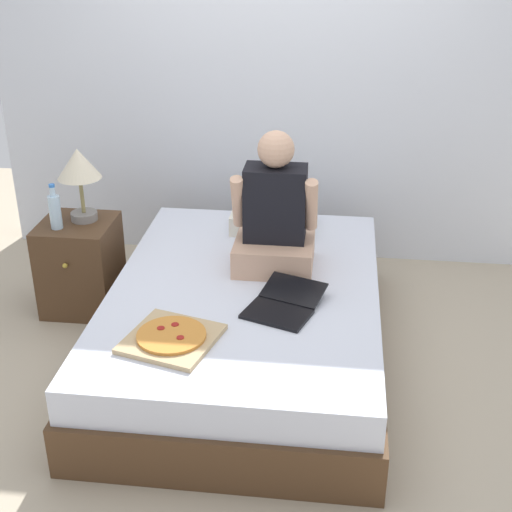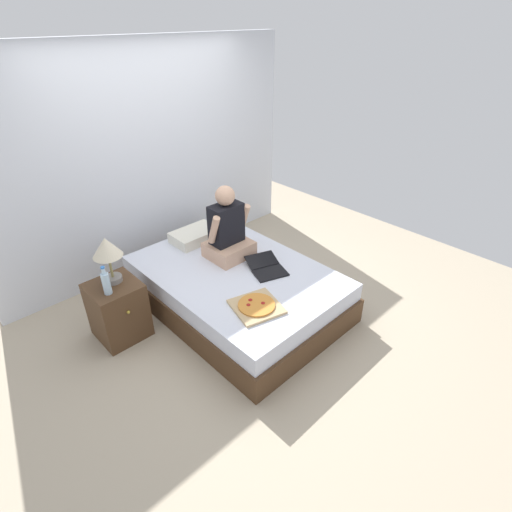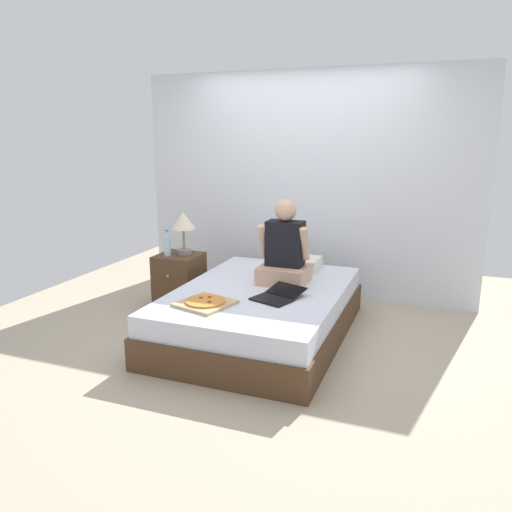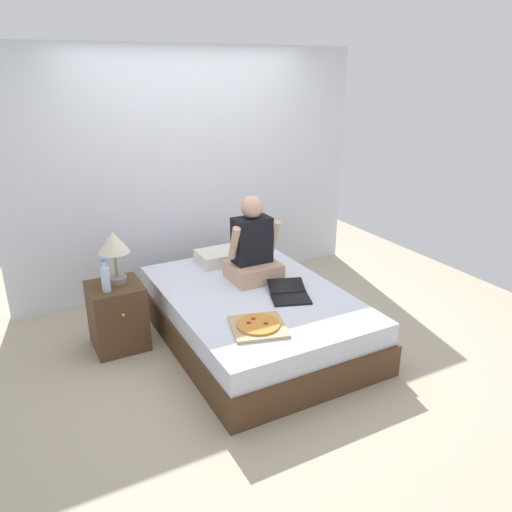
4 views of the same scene
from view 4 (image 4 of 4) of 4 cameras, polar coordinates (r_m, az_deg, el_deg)
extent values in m
plane|color=tan|center=(4.56, -0.24, -9.31)|extent=(5.83, 5.83, 0.00)
cube|color=silver|center=(5.35, -7.50, 9.45)|extent=(3.83, 0.12, 2.50)
cube|color=#4C331E|center=(4.50, -0.25, -7.82)|extent=(1.47, 2.13, 0.27)
cube|color=silver|center=(4.39, -0.25, -5.22)|extent=(1.43, 2.06, 0.18)
cube|color=#4C331E|center=(4.47, -15.53, -6.59)|extent=(0.44, 0.44, 0.58)
sphere|color=gold|center=(4.22, -14.94, -6.53)|extent=(0.03, 0.03, 0.03)
cylinder|color=gray|center=(4.39, -15.57, -2.58)|extent=(0.16, 0.16, 0.05)
cylinder|color=olive|center=(4.34, -15.74, -0.95)|extent=(0.02, 0.02, 0.22)
cone|color=beige|center=(4.28, -16.00, 1.54)|extent=(0.26, 0.26, 0.18)
cylinder|color=silver|center=(4.22, -16.81, -2.59)|extent=(0.07, 0.07, 0.20)
cylinder|color=silver|center=(4.17, -16.99, -0.95)|extent=(0.03, 0.03, 0.06)
cylinder|color=blue|center=(4.16, -17.05, -0.48)|extent=(0.04, 0.04, 0.02)
cube|color=silver|center=(5.01, -3.68, 0.02)|extent=(0.52, 0.34, 0.12)
cube|color=tan|center=(4.58, -0.29, -1.71)|extent=(0.44, 0.40, 0.16)
cube|color=black|center=(4.50, -0.47, 1.83)|extent=(0.34, 0.20, 0.42)
sphere|color=tan|center=(4.41, -0.48, 5.63)|extent=(0.20, 0.20, 0.20)
cylinder|color=tan|center=(4.37, -2.49, 1.49)|extent=(0.07, 0.18, 0.32)
cylinder|color=tan|center=(4.55, 2.06, 2.28)|extent=(0.07, 0.18, 0.32)
cube|color=black|center=(4.21, 4.02, -4.96)|extent=(0.38, 0.31, 0.02)
cube|color=black|center=(4.38, 3.45, -3.39)|extent=(0.36, 0.29, 0.06)
cube|color=tan|center=(3.77, 0.25, -8.09)|extent=(0.49, 0.49, 0.03)
cylinder|color=#CC7F33|center=(3.76, 0.25, -7.82)|extent=(0.33, 0.33, 0.02)
cylinder|color=maroon|center=(3.77, -0.85, -7.63)|extent=(0.04, 0.04, 0.00)
cylinder|color=maroon|center=(3.76, 1.15, -7.70)|extent=(0.04, 0.04, 0.00)
cylinder|color=maroon|center=(3.82, -0.32, -7.18)|extent=(0.04, 0.04, 0.00)
camera|label=1|loc=(2.31, 60.13, 10.76)|focal=50.00mm
camera|label=2|loc=(1.05, -57.50, 33.91)|focal=28.00mm
camera|label=3|loc=(3.41, 69.79, -1.21)|focal=35.00mm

